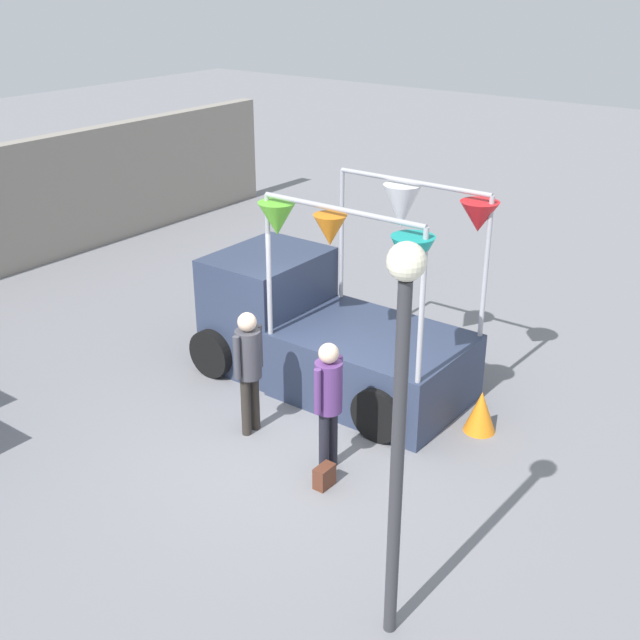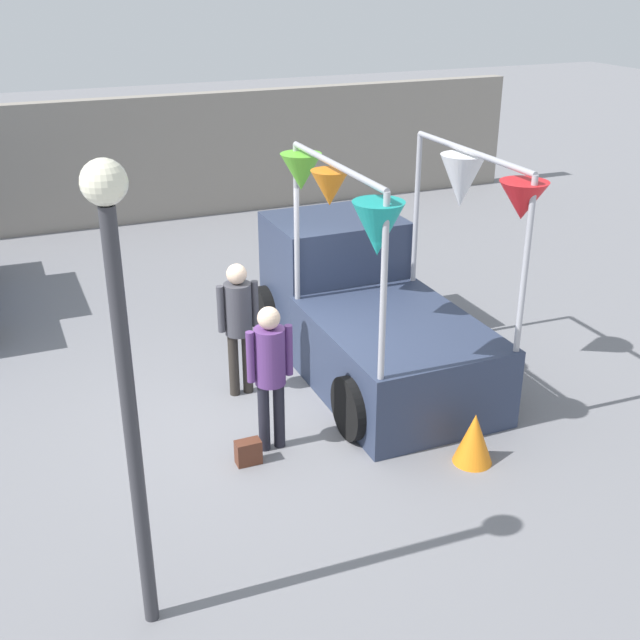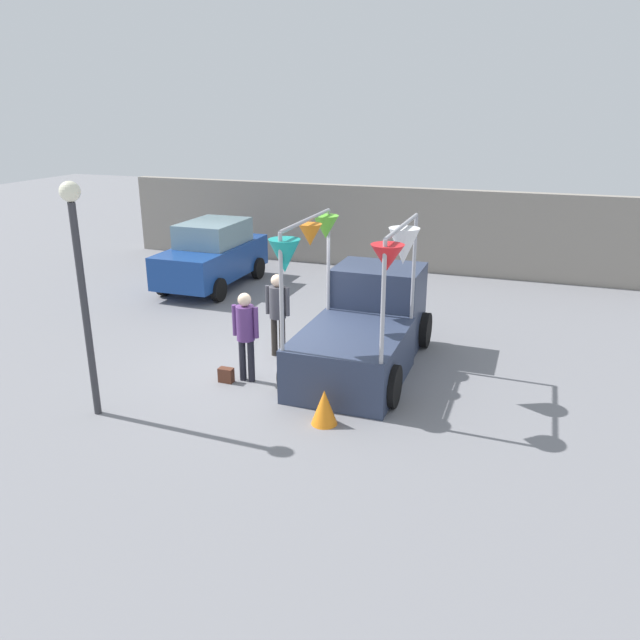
# 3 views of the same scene
# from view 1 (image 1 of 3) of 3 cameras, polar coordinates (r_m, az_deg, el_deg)

# --- Properties ---
(ground_plane) EXTENTS (60.00, 60.00, 0.00)m
(ground_plane) POSITION_cam_1_polar(r_m,az_deg,el_deg) (10.89, -1.27, -8.52)
(ground_plane) COLOR slate
(vendor_truck) EXTENTS (2.41, 4.08, 3.08)m
(vendor_truck) POSITION_cam_1_polar(r_m,az_deg,el_deg) (12.07, -0.10, -0.36)
(vendor_truck) COLOR #2D3851
(vendor_truck) RESTS_ON ground
(person_customer) EXTENTS (0.53, 0.34, 1.74)m
(person_customer) POSITION_cam_1_polar(r_m,az_deg,el_deg) (9.80, 0.61, -5.31)
(person_customer) COLOR black
(person_customer) RESTS_ON ground
(person_vendor) EXTENTS (0.53, 0.34, 1.76)m
(person_vendor) POSITION_cam_1_polar(r_m,az_deg,el_deg) (10.60, -5.10, -2.93)
(person_vendor) COLOR #2D2823
(person_vendor) RESTS_ON ground
(handbag) EXTENTS (0.28, 0.16, 0.28)m
(handbag) POSITION_cam_1_polar(r_m,az_deg,el_deg) (9.95, 0.31, -11.05)
(handbag) COLOR #592D1E
(handbag) RESTS_ON ground
(street_lamp) EXTENTS (0.32, 0.32, 3.91)m
(street_lamp) POSITION_cam_1_polar(r_m,az_deg,el_deg) (6.74, 5.73, -5.45)
(street_lamp) COLOR #333338
(street_lamp) RESTS_ON ground
(folded_kite_bundle_tangerine) EXTENTS (0.52, 0.52, 0.60)m
(folded_kite_bundle_tangerine) POSITION_cam_1_polar(r_m,az_deg,el_deg) (11.15, 11.36, -6.40)
(folded_kite_bundle_tangerine) COLOR orange
(folded_kite_bundle_tangerine) RESTS_ON ground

